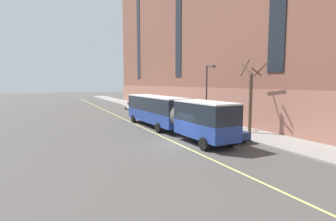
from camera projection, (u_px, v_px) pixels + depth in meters
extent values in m
plane|color=#4C4947|center=(176.00, 145.00, 21.54)|extent=(260.00, 260.00, 0.00)
cube|color=gray|center=(235.00, 130.00, 27.83)|extent=(4.56, 160.00, 0.15)
cube|color=#A56A58|center=(273.00, 112.00, 25.83)|extent=(0.14, 110.00, 4.40)
cube|color=#1E232B|center=(138.00, 20.00, 61.21)|extent=(0.10, 2.00, 27.17)
cube|color=navy|center=(155.00, 116.00, 30.22)|extent=(2.98, 11.65, 1.27)
cube|color=black|center=(155.00, 104.00, 30.07)|extent=(2.99, 11.65, 1.55)
cube|color=white|center=(155.00, 97.00, 29.98)|extent=(3.00, 11.65, 0.12)
cube|color=#19232D|center=(137.00, 102.00, 35.22)|extent=(2.31, 0.17, 1.16)
cube|color=orange|center=(137.00, 96.00, 35.15)|extent=(1.76, 0.13, 0.28)
cube|color=black|center=(138.00, 115.00, 35.43)|extent=(2.47, 0.22, 0.24)
cube|color=white|center=(131.00, 114.00, 35.00)|extent=(0.28, 0.07, 0.18)
cube|color=white|center=(144.00, 113.00, 35.80)|extent=(0.28, 0.07, 0.18)
cylinder|color=#595651|center=(183.00, 115.00, 24.58)|extent=(2.43, 1.10, 2.39)
cube|color=navy|center=(205.00, 129.00, 21.54)|extent=(2.76, 6.15, 1.27)
cube|color=black|center=(205.00, 112.00, 21.40)|extent=(2.77, 6.15, 1.55)
cube|color=white|center=(205.00, 102.00, 21.31)|extent=(2.78, 6.15, 0.12)
cylinder|color=black|center=(133.00, 119.00, 33.30)|extent=(0.34, 1.01, 1.00)
cylinder|color=black|center=(151.00, 118.00, 34.44)|extent=(0.34, 1.01, 1.00)
cylinder|color=black|center=(158.00, 128.00, 26.66)|extent=(0.34, 1.01, 1.00)
cylinder|color=black|center=(180.00, 126.00, 27.80)|extent=(0.34, 1.01, 1.00)
cylinder|color=black|center=(204.00, 144.00, 19.58)|extent=(0.34, 1.01, 1.00)
cylinder|color=black|center=(230.00, 141.00, 20.72)|extent=(0.34, 1.01, 1.00)
cube|color=silver|center=(133.00, 107.00, 48.92)|extent=(1.93, 4.77, 0.64)
cube|color=#232D38|center=(133.00, 104.00, 48.65)|extent=(1.66, 2.16, 0.56)
cube|color=silver|center=(133.00, 102.00, 48.61)|extent=(1.62, 2.07, 0.04)
cylinder|color=black|center=(126.00, 108.00, 49.88)|extent=(0.23, 0.64, 0.64)
cylinder|color=black|center=(135.00, 108.00, 50.66)|extent=(0.23, 0.64, 0.64)
cylinder|color=black|center=(131.00, 109.00, 47.25)|extent=(0.23, 0.64, 0.64)
cylinder|color=black|center=(140.00, 109.00, 48.03)|extent=(0.23, 0.64, 0.64)
cube|color=navy|center=(225.00, 132.00, 23.49)|extent=(1.82, 4.61, 0.64)
cube|color=#232D38|center=(227.00, 126.00, 23.22)|extent=(1.57, 2.09, 0.56)
cube|color=navy|center=(227.00, 123.00, 23.19)|extent=(1.53, 2.00, 0.04)
cylinder|color=black|center=(208.00, 134.00, 24.42)|extent=(0.23, 0.64, 0.64)
cylinder|color=black|center=(223.00, 132.00, 25.16)|extent=(0.23, 0.64, 0.64)
cylinder|color=black|center=(228.00, 140.00, 21.88)|extent=(0.23, 0.64, 0.64)
cylinder|color=black|center=(244.00, 138.00, 22.62)|extent=(0.23, 0.64, 0.64)
cube|color=#BCAD89|center=(164.00, 115.00, 36.02)|extent=(1.95, 4.48, 0.64)
cube|color=#232D38|center=(165.00, 111.00, 35.76)|extent=(1.65, 2.04, 0.56)
cube|color=#BCAD89|center=(165.00, 109.00, 35.73)|extent=(1.61, 1.95, 0.04)
cylinder|color=black|center=(154.00, 117.00, 36.87)|extent=(0.24, 0.65, 0.64)
cylinder|color=black|center=(165.00, 116.00, 37.66)|extent=(0.24, 0.65, 0.64)
cylinder|color=black|center=(163.00, 119.00, 34.44)|extent=(0.24, 0.65, 0.64)
cylinder|color=black|center=(174.00, 118.00, 35.23)|extent=(0.24, 0.65, 0.64)
cylinder|color=brown|center=(250.00, 103.00, 25.73)|extent=(0.34, 0.34, 5.84)
cylinder|color=brown|center=(260.00, 70.00, 25.62)|extent=(0.52, 1.95, 1.21)
cylinder|color=brown|center=(245.00, 67.00, 25.89)|extent=(1.50, 0.57, 1.72)
cylinder|color=brown|center=(247.00, 69.00, 25.07)|extent=(0.28, 1.36, 1.25)
cylinder|color=brown|center=(256.00, 72.00, 24.85)|extent=(1.31, 0.18, 0.83)
cylinder|color=#2D2D30|center=(206.00, 96.00, 29.49)|extent=(0.16, 0.16, 6.82)
cylinder|color=#2D2D30|center=(210.00, 66.00, 28.64)|extent=(0.10, 1.10, 0.10)
cube|color=#3D3D3F|center=(213.00, 67.00, 28.15)|extent=(0.36, 0.60, 0.20)
cube|color=#E0D66B|center=(164.00, 137.00, 24.36)|extent=(0.16, 140.00, 0.01)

